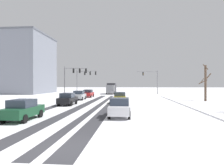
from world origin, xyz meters
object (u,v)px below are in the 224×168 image
(car_white_fifth, at_px, (120,107))
(box_truck_delivery, at_px, (111,88))
(office_building_far_left_block, at_px, (6,64))
(car_red_lead, at_px, (88,93))
(traffic_signal_far_right, at_px, (152,78))
(bare_tree_sidewalk_mid, at_px, (205,82))
(car_silver_second, at_px, (79,95))
(car_black_fourth, at_px, (68,99))
(traffic_signal_near_left, at_px, (74,75))
(car_dark_green_sixth, at_px, (23,110))
(traffic_signal_far_left, at_px, (85,76))
(car_yellow_cab_third, at_px, (120,98))

(car_white_fifth, relative_size, box_truck_delivery, 0.55)
(office_building_far_left_block, bearing_deg, car_red_lead, -29.11)
(traffic_signal_far_right, xyz_separation_m, bare_tree_sidewalk_mid, (6.32, -20.81, -1.31))
(car_silver_second, bearing_deg, box_truck_delivery, 79.44)
(car_black_fourth, distance_m, office_building_far_left_block, 43.32)
(traffic_signal_near_left, bearing_deg, car_dark_green_sixth, -82.70)
(traffic_signal_far_left, xyz_separation_m, traffic_signal_near_left, (-0.19, -9.81, -0.02))
(traffic_signal_far_left, relative_size, car_silver_second, 1.58)
(traffic_signal_far_left, relative_size, bare_tree_sidewalk_mid, 1.08)
(traffic_signal_far_right, distance_m, car_yellow_cab_third, 26.84)
(traffic_signal_far_right, height_order, bare_tree_sidewalk_mid, traffic_signal_far_right)
(car_red_lead, height_order, car_yellow_cab_third, same)
(traffic_signal_near_left, xyz_separation_m, car_red_lead, (3.06, 0.33, -3.93))
(traffic_signal_far_left, distance_m, bare_tree_sidewalk_mid, 29.30)
(traffic_signal_far_right, relative_size, car_black_fourth, 1.58)
(car_silver_second, height_order, car_dark_green_sixth, same)
(car_dark_green_sixth, bearing_deg, traffic_signal_far_right, 69.92)
(car_silver_second, relative_size, box_truck_delivery, 0.56)
(car_yellow_cab_third, distance_m, bare_tree_sidewalk_mid, 14.80)
(traffic_signal_near_left, bearing_deg, car_white_fifth, -65.43)
(car_red_lead, height_order, box_truck_delivery, box_truck_delivery)
(traffic_signal_near_left, height_order, box_truck_delivery, traffic_signal_near_left)
(car_yellow_cab_third, relative_size, box_truck_delivery, 0.56)
(traffic_signal_far_right, height_order, office_building_far_left_block, office_building_far_left_block)
(car_silver_second, distance_m, car_yellow_cab_third, 9.17)
(car_red_lead, height_order, car_dark_green_sixth, same)
(car_black_fourth, bearing_deg, car_yellow_cab_third, 24.52)
(car_white_fifth, bearing_deg, bare_tree_sidewalk_mid, 51.18)
(traffic_signal_far_right, relative_size, car_dark_green_sixth, 1.59)
(car_red_lead, relative_size, car_black_fourth, 1.00)
(car_white_fifth, relative_size, office_building_far_left_block, 0.16)
(bare_tree_sidewalk_mid, bearing_deg, car_yellow_cab_third, -161.26)
(car_dark_green_sixth, bearing_deg, car_yellow_cab_third, 63.76)
(traffic_signal_near_left, bearing_deg, box_truck_delivery, 65.14)
(car_black_fourth, height_order, car_dark_green_sixth, same)
(traffic_signal_near_left, xyz_separation_m, traffic_signal_far_right, (17.78, 13.76, -0.35))
(traffic_signal_far_right, height_order, car_black_fourth, traffic_signal_far_right)
(traffic_signal_far_left, distance_m, traffic_signal_near_left, 9.81)
(car_white_fifth, xyz_separation_m, car_dark_green_sixth, (-7.48, -2.22, 0.00))
(office_building_far_left_block, bearing_deg, car_silver_second, -38.55)
(car_white_fifth, height_order, bare_tree_sidewalk_mid, bare_tree_sidewalk_mid)
(car_red_lead, height_order, car_white_fifth, same)
(traffic_signal_far_right, relative_size, car_white_fifth, 1.58)
(traffic_signal_far_right, bearing_deg, car_silver_second, -126.62)
(traffic_signal_far_right, bearing_deg, car_white_fifth, -100.60)
(traffic_signal_far_left, height_order, office_building_far_left_block, office_building_far_left_block)
(traffic_signal_far_left, bearing_deg, bare_tree_sidewalk_mid, -35.21)
(traffic_signal_far_left, distance_m, box_truck_delivery, 8.60)
(car_red_lead, bearing_deg, traffic_signal_near_left, -173.84)
(car_white_fifth, bearing_deg, car_silver_second, 114.79)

